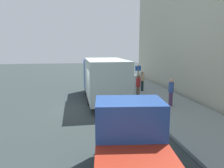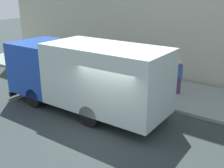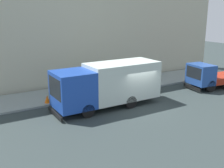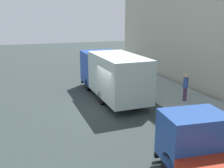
{
  "view_description": "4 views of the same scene",
  "coord_description": "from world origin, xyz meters",
  "px_view_note": "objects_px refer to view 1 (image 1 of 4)",
  "views": [
    {
      "loc": [
        -1.0,
        -13.67,
        3.92
      ],
      "look_at": [
        1.32,
        0.67,
        1.45
      ],
      "focal_mm": 35.08,
      "sensor_mm": 36.0,
      "label": 1
    },
    {
      "loc": [
        -7.68,
        -5.62,
        5.22
      ],
      "look_at": [
        1.16,
        0.75,
        1.43
      ],
      "focal_mm": 43.82,
      "sensor_mm": 36.0,
      "label": 2
    },
    {
      "loc": [
        -14.84,
        11.01,
        6.52
      ],
      "look_at": [
        1.52,
        1.38,
        1.42
      ],
      "focal_mm": 42.83,
      "sensor_mm": 36.0,
      "label": 3
    },
    {
      "loc": [
        -4.8,
        -13.61,
        5.46
      ],
      "look_at": [
        0.63,
        1.26,
        1.17
      ],
      "focal_mm": 40.2,
      "sensor_mm": 36.0,
      "label": 4
    }
  ],
  "objects_px": {
    "pedestrian_walking": "(142,81)",
    "street_sign_post": "(138,78)",
    "pedestrian_standing": "(138,86)",
    "pedestrian_third": "(171,91)",
    "large_utility_truck": "(103,77)",
    "traffic_cone_orange": "(126,85)",
    "small_flatbed_truck": "(134,149)"
  },
  "relations": [
    {
      "from": "large_utility_truck",
      "to": "street_sign_post",
      "type": "bearing_deg",
      "value": -2.95
    },
    {
      "from": "small_flatbed_truck",
      "to": "traffic_cone_orange",
      "type": "distance_m",
      "value": 14.07
    },
    {
      "from": "street_sign_post",
      "to": "pedestrian_walking",
      "type": "bearing_deg",
      "value": 65.7
    },
    {
      "from": "small_flatbed_truck",
      "to": "pedestrian_walking",
      "type": "bearing_deg",
      "value": 78.51
    },
    {
      "from": "small_flatbed_truck",
      "to": "street_sign_post",
      "type": "bearing_deg",
      "value": 80.06
    },
    {
      "from": "pedestrian_third",
      "to": "large_utility_truck",
      "type": "bearing_deg",
      "value": 20.02
    },
    {
      "from": "small_flatbed_truck",
      "to": "pedestrian_third",
      "type": "xyz_separation_m",
      "value": [
        4.42,
        7.36,
        0.04
      ]
    },
    {
      "from": "street_sign_post",
      "to": "pedestrian_standing",
      "type": "bearing_deg",
      "value": -103.4
    },
    {
      "from": "pedestrian_standing",
      "to": "street_sign_post",
      "type": "height_order",
      "value": "street_sign_post"
    },
    {
      "from": "pedestrian_standing",
      "to": "large_utility_truck",
      "type": "bearing_deg",
      "value": -1.65
    },
    {
      "from": "traffic_cone_orange",
      "to": "pedestrian_third",
      "type": "bearing_deg",
      "value": -76.79
    },
    {
      "from": "pedestrian_third",
      "to": "street_sign_post",
      "type": "relative_size",
      "value": 0.72
    },
    {
      "from": "small_flatbed_truck",
      "to": "pedestrian_third",
      "type": "height_order",
      "value": "small_flatbed_truck"
    },
    {
      "from": "pedestrian_standing",
      "to": "traffic_cone_orange",
      "type": "relative_size",
      "value": 3.03
    },
    {
      "from": "pedestrian_standing",
      "to": "street_sign_post",
      "type": "bearing_deg",
      "value": -93.6
    },
    {
      "from": "pedestrian_walking",
      "to": "large_utility_truck",
      "type": "bearing_deg",
      "value": 65.22
    },
    {
      "from": "pedestrian_walking",
      "to": "street_sign_post",
      "type": "distance_m",
      "value": 2.64
    },
    {
      "from": "pedestrian_walking",
      "to": "pedestrian_standing",
      "type": "distance_m",
      "value": 3.0
    },
    {
      "from": "large_utility_truck",
      "to": "pedestrian_walking",
      "type": "height_order",
      "value": "large_utility_truck"
    },
    {
      "from": "pedestrian_standing",
      "to": "traffic_cone_orange",
      "type": "distance_m",
      "value": 4.2
    },
    {
      "from": "small_flatbed_truck",
      "to": "traffic_cone_orange",
      "type": "relative_size",
      "value": 9.06
    },
    {
      "from": "large_utility_truck",
      "to": "pedestrian_third",
      "type": "height_order",
      "value": "large_utility_truck"
    },
    {
      "from": "pedestrian_walking",
      "to": "traffic_cone_orange",
      "type": "distance_m",
      "value": 1.88
    },
    {
      "from": "pedestrian_third",
      "to": "pedestrian_walking",
      "type": "bearing_deg",
      "value": -31.35
    },
    {
      "from": "traffic_cone_orange",
      "to": "large_utility_truck",
      "type": "bearing_deg",
      "value": -124.92
    },
    {
      "from": "pedestrian_walking",
      "to": "street_sign_post",
      "type": "xyz_separation_m",
      "value": [
        -1.06,
        -2.36,
        0.55
      ]
    },
    {
      "from": "large_utility_truck",
      "to": "traffic_cone_orange",
      "type": "distance_m",
      "value": 4.62
    },
    {
      "from": "pedestrian_third",
      "to": "traffic_cone_orange",
      "type": "xyz_separation_m",
      "value": [
        -1.5,
        6.39,
        -0.66
      ]
    },
    {
      "from": "pedestrian_third",
      "to": "traffic_cone_orange",
      "type": "relative_size",
      "value": 3.04
    },
    {
      "from": "pedestrian_standing",
      "to": "pedestrian_third",
      "type": "height_order",
      "value": "pedestrian_third"
    },
    {
      "from": "pedestrian_third",
      "to": "traffic_cone_orange",
      "type": "bearing_deg",
      "value": -22.56
    },
    {
      "from": "small_flatbed_truck",
      "to": "traffic_cone_orange",
      "type": "bearing_deg",
      "value": 84.59
    }
  ]
}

